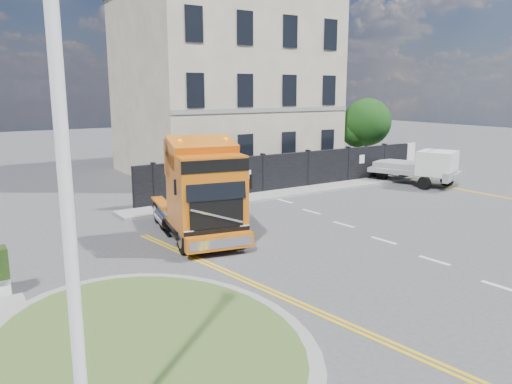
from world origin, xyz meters
TOP-DOWN VIEW (x-y plane):
  - ground at (0.00, 0.00)m, footprint 120.00×120.00m
  - traffic_island at (-7.00, -3.00)m, footprint 6.80×6.80m
  - hoarding_fence at (6.55, 9.00)m, footprint 18.80×0.25m
  - georgian_building at (6.00, 16.50)m, footprint 12.30×10.30m
  - tree at (14.38, 12.10)m, footprint 3.20×3.20m
  - pavement_far at (6.00, 8.10)m, footprint 20.00×1.60m
  - truck at (-2.49, 3.23)m, footprint 3.35×6.36m
  - flatbed_pickup at (12.88, 5.60)m, footprint 3.65×5.39m
  - lamppost_island at (-8.99, -6.00)m, footprint 0.24×0.48m

SIDE VIEW (x-z plane):
  - ground at x=0.00m, z-range 0.00..0.00m
  - pavement_far at x=6.00m, z-range 0.00..0.12m
  - traffic_island at x=-7.00m, z-range 0.00..0.16m
  - hoarding_fence at x=6.55m, z-range 0.00..2.00m
  - flatbed_pickup at x=12.88m, z-range 0.08..2.12m
  - truck at x=-2.49m, z-range -0.19..3.43m
  - tree at x=14.38m, z-range 0.65..5.45m
  - lamppost_island at x=-8.99m, z-range 0.16..7.93m
  - georgian_building at x=6.00m, z-range -0.63..12.17m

